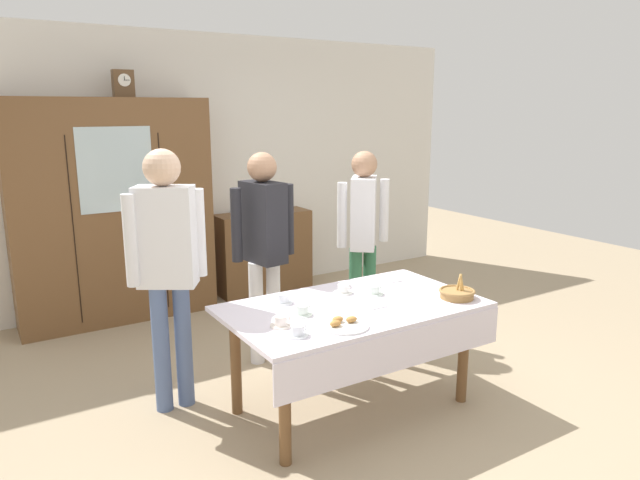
% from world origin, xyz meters
% --- Properties ---
extents(ground_plane, '(12.00, 12.00, 0.00)m').
position_xyz_m(ground_plane, '(0.00, 0.00, 0.00)').
color(ground_plane, tan).
rests_on(ground_plane, ground).
extents(back_wall, '(6.40, 0.10, 2.70)m').
position_xyz_m(back_wall, '(0.00, 2.65, 1.35)').
color(back_wall, silver).
rests_on(back_wall, ground).
extents(dining_table, '(1.65, 0.95, 0.72)m').
position_xyz_m(dining_table, '(0.00, -0.23, 0.62)').
color(dining_table, brown).
rests_on(dining_table, ground).
extents(wall_cabinet, '(1.77, 0.46, 2.06)m').
position_xyz_m(wall_cabinet, '(-0.90, 2.35, 1.03)').
color(wall_cabinet, brown).
rests_on(wall_cabinet, ground).
extents(mantel_clock, '(0.18, 0.11, 0.24)m').
position_xyz_m(mantel_clock, '(-0.73, 2.35, 2.18)').
color(mantel_clock, brown).
rests_on(mantel_clock, wall_cabinet).
extents(bookshelf_low, '(1.03, 0.35, 0.87)m').
position_xyz_m(bookshelf_low, '(0.65, 2.41, 0.44)').
color(bookshelf_low, brown).
rests_on(bookshelf_low, ground).
extents(book_stack, '(0.14, 0.18, 0.10)m').
position_xyz_m(book_stack, '(0.65, 2.41, 0.92)').
color(book_stack, '#2D5184').
rests_on(book_stack, bookshelf_low).
extents(tea_cup_near_right, '(0.13, 0.13, 0.06)m').
position_xyz_m(tea_cup_near_right, '(-0.57, -0.47, 0.75)').
color(tea_cup_near_right, white).
rests_on(tea_cup_near_right, dining_table).
extents(tea_cup_far_right, '(0.13, 0.13, 0.06)m').
position_xyz_m(tea_cup_far_right, '(0.08, 0.02, 0.75)').
color(tea_cup_far_right, white).
rests_on(tea_cup_far_right, dining_table).
extents(tea_cup_back_edge, '(0.13, 0.13, 0.06)m').
position_xyz_m(tea_cup_back_edge, '(-0.58, -0.30, 0.75)').
color(tea_cup_back_edge, white).
rests_on(tea_cup_back_edge, dining_table).
extents(tea_cup_mid_left, '(0.13, 0.13, 0.06)m').
position_xyz_m(tea_cup_mid_left, '(-0.38, -0.20, 0.75)').
color(tea_cup_mid_left, silver).
rests_on(tea_cup_mid_left, dining_table).
extents(tea_cup_center, '(0.13, 0.13, 0.06)m').
position_xyz_m(tea_cup_center, '(0.24, -0.11, 0.75)').
color(tea_cup_center, silver).
rests_on(tea_cup_center, dining_table).
extents(tea_cup_near_left, '(0.13, 0.13, 0.06)m').
position_xyz_m(tea_cup_near_left, '(-0.37, 0.06, 0.75)').
color(tea_cup_near_left, white).
rests_on(tea_cup_near_left, dining_table).
extents(bread_basket, '(0.24, 0.24, 0.16)m').
position_xyz_m(bread_basket, '(0.66, -0.46, 0.76)').
color(bread_basket, '#9E7542').
rests_on(bread_basket, dining_table).
extents(pastry_plate, '(0.28, 0.28, 0.05)m').
position_xyz_m(pastry_plate, '(-0.27, -0.49, 0.74)').
color(pastry_plate, white).
rests_on(pastry_plate, dining_table).
extents(spoon_mid_right, '(0.12, 0.02, 0.01)m').
position_xyz_m(spoon_mid_right, '(0.56, 0.03, 0.73)').
color(spoon_mid_right, silver).
rests_on(spoon_mid_right, dining_table).
extents(spoon_near_right, '(0.12, 0.02, 0.01)m').
position_xyz_m(spoon_near_right, '(0.12, -0.35, 0.73)').
color(spoon_near_right, silver).
rests_on(spoon_near_right, dining_table).
extents(person_behind_table_right, '(0.52, 0.36, 1.72)m').
position_xyz_m(person_behind_table_right, '(-1.00, 0.43, 1.06)').
color(person_behind_table_right, slate).
rests_on(person_behind_table_right, ground).
extents(person_beside_shelf, '(0.52, 0.41, 1.62)m').
position_xyz_m(person_beside_shelf, '(0.80, 0.78, 0.98)').
color(person_beside_shelf, '#33704C').
rests_on(person_beside_shelf, ground).
extents(person_near_right_end, '(0.52, 0.39, 1.65)m').
position_xyz_m(person_near_right_end, '(-0.15, 0.77, 1.00)').
color(person_near_right_end, silver).
rests_on(person_near_right_end, ground).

